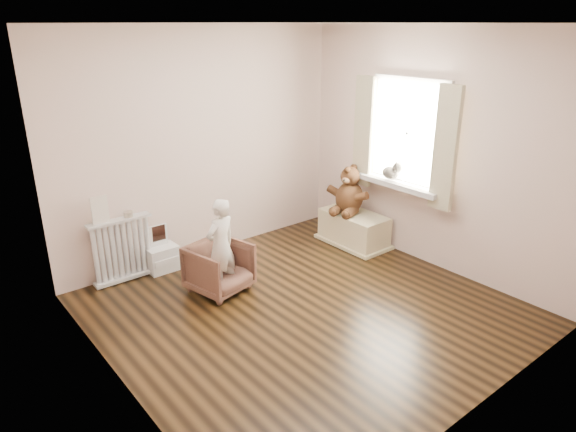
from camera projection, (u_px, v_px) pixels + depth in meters
floor at (305, 309)px, 4.97m from camera, size 3.60×3.60×0.01m
ceiling at (309, 23)px, 4.06m from camera, size 3.60×3.60×0.01m
back_wall at (203, 145)px, 5.82m from camera, size 3.60×0.02×2.60m
front_wall at (496, 245)px, 3.21m from camera, size 3.60×0.02×2.60m
left_wall at (106, 229)px, 3.45m from camera, size 0.02×3.60×2.60m
right_wall at (432, 151)px, 5.58m from camera, size 0.02×3.60×2.60m
window at (408, 133)px, 5.72m from camera, size 0.03×0.90×1.10m
window_sill at (399, 184)px, 5.87m from camera, size 0.22×1.10×0.06m
curtain_left at (445, 149)px, 5.26m from camera, size 0.06×0.26×1.30m
curtain_right at (364, 132)px, 6.09m from camera, size 0.06×0.26×1.30m
radiator at (122, 247)px, 5.40m from camera, size 0.67×0.13×0.70m
paper_doll at (100, 210)px, 5.14m from camera, size 0.17×0.02×0.29m
tin_a at (128, 214)px, 5.35m from camera, size 0.09×0.09×0.06m
toy_vanity at (161, 248)px, 5.67m from camera, size 0.33×0.24×0.53m
armchair at (219, 268)px, 5.24m from camera, size 0.66×0.67×0.51m
child at (221, 246)px, 5.11m from camera, size 0.41×0.31×0.99m
toy_bench at (354, 228)px, 6.40m from camera, size 0.45×0.84×0.40m
teddy_bear at (350, 191)px, 6.29m from camera, size 0.56×0.49×0.59m
plush_cat at (391, 171)px, 5.91m from camera, size 0.26×0.31×0.23m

